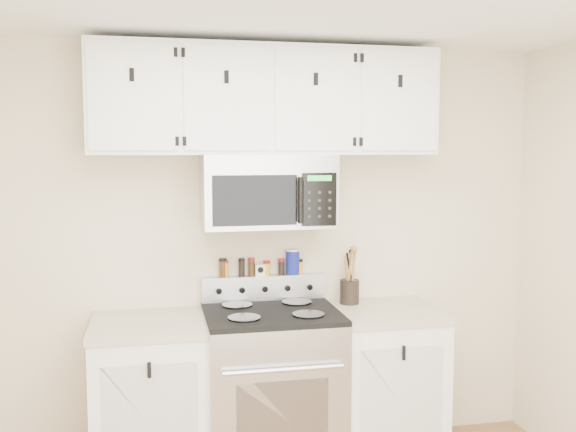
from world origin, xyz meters
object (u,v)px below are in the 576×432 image
object	(u,v)px
range	(272,388)
salt_canister	(293,262)
utensil_crock	(350,290)
microwave	(268,191)

from	to	relation	value
range	salt_canister	xyz separation A→B (m)	(0.18, 0.28, 0.69)
utensil_crock	salt_canister	size ratio (longest dim) A/B	2.20
salt_canister	range	bearing A→B (deg)	-123.12
microwave	salt_canister	size ratio (longest dim) A/B	4.85
microwave	utensil_crock	world-z (taller)	microwave
utensil_crock	salt_canister	world-z (taller)	utensil_crock
range	salt_canister	world-z (taller)	salt_canister
utensil_crock	range	bearing A→B (deg)	-160.05
salt_canister	utensil_crock	bearing A→B (deg)	-15.14
microwave	range	bearing A→B (deg)	-90.23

